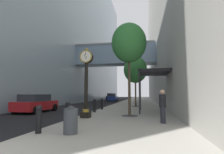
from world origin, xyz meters
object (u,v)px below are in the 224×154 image
at_px(bollard_fifth, 102,104).
at_px(trash_bin, 71,119).
at_px(bollard_second, 68,112).
at_px(car_blue_near, 113,97).
at_px(street_tree_mid_near, 135,70).
at_px(car_black_far, 111,97).
at_px(street_clock, 86,79).
at_px(bollard_nearest, 39,118).
at_px(bollard_fourth, 95,105).
at_px(pedestrian_walking, 163,105).
at_px(car_red_mid, 36,103).
at_px(street_tree_near, 129,43).

xyz_separation_m(bollard_fifth, trash_bin, (1.23, -9.94, -0.01)).
relative_size(bollard_second, car_blue_near, 0.23).
bearing_deg(street_tree_mid_near, car_blue_near, 108.86).
bearing_deg(car_black_far, bollard_fifth, -81.06).
relative_size(street_clock, street_tree_mid_near, 0.74).
bearing_deg(trash_bin, bollard_nearest, -173.77).
bearing_deg(bollard_nearest, bollard_second, 90.00).
bearing_deg(trash_bin, street_tree_mid_near, 83.18).
xyz_separation_m(bollard_fourth, pedestrian_walking, (4.85, -4.42, 0.34)).
height_order(car_blue_near, car_black_far, car_black_far).
relative_size(pedestrian_walking, car_red_mid, 0.40).
height_order(bollard_second, pedestrian_walking, pedestrian_walking).
bearing_deg(bollard_second, bollard_fourth, 90.00).
distance_m(pedestrian_walking, car_red_mid, 11.28).
distance_m(bollard_nearest, car_red_mid, 9.51).
bearing_deg(bollard_second, car_red_mid, 135.51).
relative_size(bollard_second, trash_bin, 1.00).
height_order(bollard_nearest, car_red_mid, car_red_mid).
bearing_deg(bollard_nearest, trash_bin, 6.23).
relative_size(bollard_nearest, bollard_second, 1.00).
relative_size(street_tree_near, trash_bin, 6.10).
bearing_deg(bollard_fifth, car_red_mid, -157.41).
relative_size(bollard_second, car_black_far, 0.24).
distance_m(street_clock, trash_bin, 4.71).
height_order(bollard_fourth, car_black_far, car_black_far).
height_order(bollard_fourth, street_tree_near, street_tree_near).
xyz_separation_m(street_clock, trash_bin, (0.87, -4.24, -1.87)).
relative_size(bollard_second, pedestrian_walking, 0.62).
bearing_deg(bollard_fifth, pedestrian_walking, -55.04).
relative_size(trash_bin, car_red_mid, 0.25).
height_order(bollard_fourth, car_blue_near, car_blue_near).
distance_m(car_red_mid, car_black_far, 29.15).
bearing_deg(pedestrian_walking, car_red_mid, 155.40).
height_order(bollard_fifth, car_blue_near, car_blue_near).
xyz_separation_m(street_tree_near, car_black_far, (-7.18, 31.18, -4.30)).
xyz_separation_m(bollard_nearest, trash_bin, (1.23, 0.13, -0.01)).
distance_m(street_clock, bollard_second, 2.65).
height_order(bollard_nearest, bollard_fourth, same).
height_order(bollard_fourth, car_red_mid, car_red_mid).
bearing_deg(bollard_fifth, bollard_second, -90.00).
bearing_deg(car_red_mid, bollard_fourth, -2.87).
xyz_separation_m(bollard_fourth, street_tree_mid_near, (2.96, 7.04, 3.76)).
height_order(bollard_fifth, trash_bin, bollard_fifth).
relative_size(car_blue_near, car_black_far, 1.08).
height_order(street_clock, street_tree_near, street_tree_near).
height_order(trash_bin, pedestrian_walking, pedestrian_walking).
xyz_separation_m(bollard_fourth, trash_bin, (1.23, -7.42, -0.01)).
bearing_deg(trash_bin, street_tree_near, 72.95).
bearing_deg(trash_bin, bollard_fifth, 97.04).
xyz_separation_m(bollard_fourth, street_tree_near, (2.96, -1.78, 4.43)).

